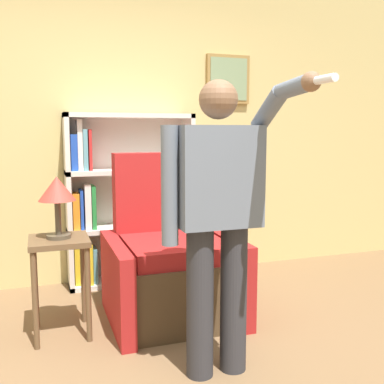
{
  "coord_description": "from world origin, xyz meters",
  "views": [
    {
      "loc": [
        -0.66,
        -2.05,
        1.35
      ],
      "look_at": [
        0.23,
        0.56,
        0.98
      ],
      "focal_mm": 42.0,
      "sensor_mm": 36.0,
      "label": 1
    }
  ],
  "objects": [
    {
      "name": "armchair",
      "position": [
        0.22,
        1.03,
        0.38
      ],
      "size": [
        0.91,
        0.87,
        1.19
      ],
      "color": "#4C3823",
      "rests_on": "ground_plane"
    },
    {
      "name": "side_table",
      "position": [
        -0.56,
        0.94,
        0.52
      ],
      "size": [
        0.38,
        0.38,
        0.66
      ],
      "color": "brown",
      "rests_on": "ground_plane"
    },
    {
      "name": "bookcase",
      "position": [
        0.01,
        1.87,
        0.74
      ],
      "size": [
        1.12,
        0.28,
        1.51
      ],
      "color": "silver",
      "rests_on": "ground_plane"
    },
    {
      "name": "table_lamp",
      "position": [
        -0.56,
        0.94,
        0.96
      ],
      "size": [
        0.24,
        0.24,
        0.41
      ],
      "color": "#4C4233",
      "rests_on": "side_table"
    },
    {
      "name": "wall_back",
      "position": [
        0.01,
        2.03,
        1.4
      ],
      "size": [
        8.0,
        0.11,
        2.8
      ],
      "color": "tan",
      "rests_on": "ground_plane"
    },
    {
      "name": "person_standing",
      "position": [
        0.24,
        0.15,
        0.93
      ],
      "size": [
        0.6,
        0.78,
        1.62
      ],
      "color": "#2D2D33",
      "rests_on": "ground_plane"
    }
  ]
}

